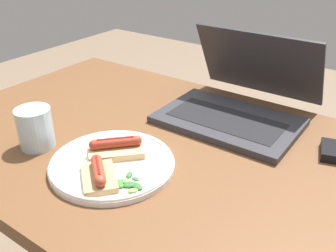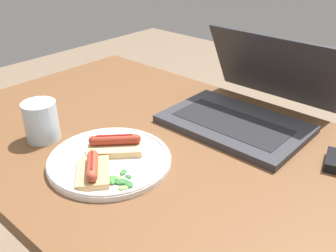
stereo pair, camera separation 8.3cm
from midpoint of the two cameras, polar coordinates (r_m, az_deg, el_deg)
desk at (r=0.90m, az=-0.32°, el=-8.24°), size 1.33×0.75×0.74m
laptop at (r=1.00m, az=8.19°, el=3.40°), size 0.35×0.34×0.22m
plate at (r=0.81m, az=-11.44°, el=-5.67°), size 0.27×0.27×0.02m
sausage_toast_left at (r=0.83m, az=-10.80°, el=-3.35°), size 0.14×0.14×0.04m
sausage_toast_middle at (r=0.76m, az=-13.67°, el=-7.25°), size 0.12×0.12×0.04m
salad_pile at (r=0.74m, az=-9.30°, el=-8.75°), size 0.06×0.06×0.01m
drinking_glass at (r=0.92m, az=-22.07°, el=-0.34°), size 0.08×0.08×0.09m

